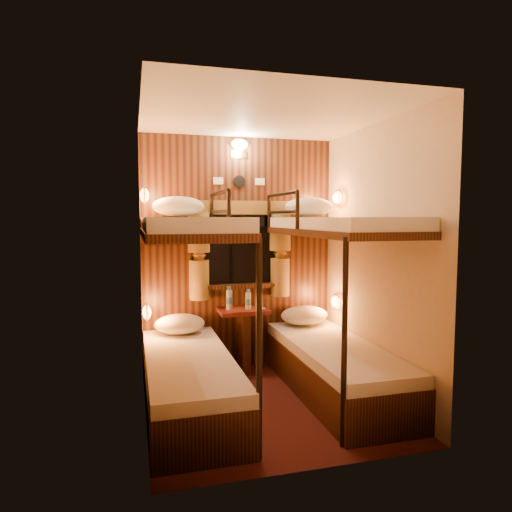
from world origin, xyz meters
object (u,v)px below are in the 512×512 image
object	(u,v)px
table	(243,332)
bottle_right	(248,301)
bottle_left	(229,299)
bunk_left	(189,343)
bunk_right	(335,332)

from	to	relation	value
table	bottle_right	xyz separation A→B (m)	(0.04, -0.04, 0.32)
bottle_left	table	bearing A→B (deg)	-11.32
bunk_left	bottle_right	distance (m)	1.02
table	bunk_right	bearing A→B (deg)	-50.33
table	bunk_left	bearing A→B (deg)	-129.67
table	bottle_right	world-z (taller)	bottle_right
bottle_left	bunk_left	bearing A→B (deg)	-122.15
table	bottle_left	world-z (taller)	bottle_left
bunk_left	bottle_left	bearing A→B (deg)	57.85
bunk_right	bottle_right	size ratio (longest dim) A/B	9.15
table	bottle_right	bearing A→B (deg)	-47.25
table	bottle_left	xyz separation A→B (m)	(-0.14, 0.03, 0.34)
bunk_left	table	bearing A→B (deg)	50.33
table	bottle_left	distance (m)	0.36
bottle_left	bottle_right	distance (m)	0.19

